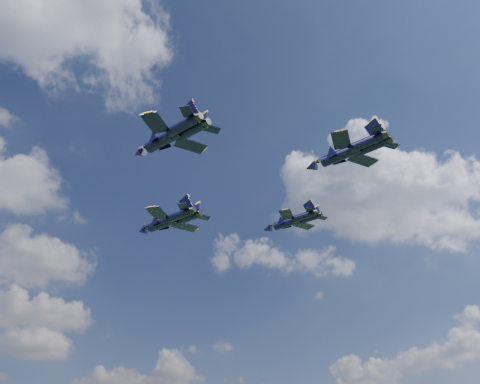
% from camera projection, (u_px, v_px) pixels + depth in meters
% --- Properties ---
extents(jet_lead, '(12.43, 17.13, 4.05)m').
position_uv_depth(jet_lead, '(162.00, 223.00, 91.81)').
color(jet_lead, black).
extents(jet_left, '(11.44, 15.63, 3.68)m').
position_uv_depth(jet_left, '(162.00, 140.00, 68.52)').
color(jet_left, black).
extents(jet_right, '(10.63, 14.57, 3.44)m').
position_uv_depth(jet_right, '(286.00, 223.00, 96.39)').
color(jet_right, black).
extents(jet_slot, '(11.06, 15.03, 3.54)m').
position_uv_depth(jet_slot, '(338.00, 156.00, 70.29)').
color(jet_slot, black).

